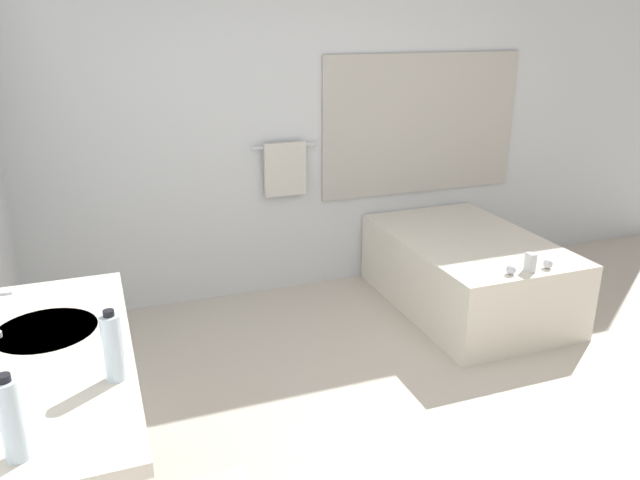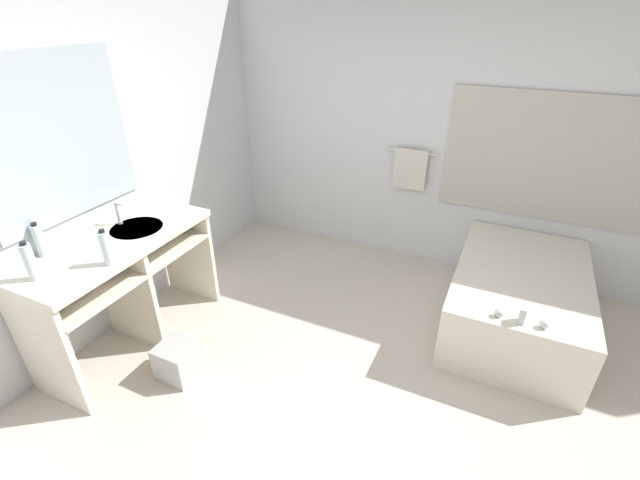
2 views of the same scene
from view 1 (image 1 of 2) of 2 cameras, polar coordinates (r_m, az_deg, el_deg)
The scene contains 6 objects.
ground_plane at distance 3.43m, azimuth 13.60°, elevation -17.66°, with size 16.00×16.00×0.00m, color beige.
wall_back_with_blinds at distance 4.79m, azimuth 0.27°, elevation 11.26°, with size 7.40×0.13×2.70m.
vanity_counter at distance 2.60m, azimuth -23.12°, elevation -14.11°, with size 0.61×1.42×0.92m.
bathtub at distance 4.73m, azimuth 13.24°, elevation -2.56°, with size 1.00×1.55×0.66m.
water_bottle_1 at distance 2.17m, azimuth -18.42°, elevation -9.26°, with size 0.07×0.07×0.25m.
water_bottle_2 at distance 1.91m, azimuth -26.36°, elevation -14.50°, with size 0.07×0.07×0.26m.
Camera 1 is at (-1.64, -2.21, 2.06)m, focal length 35.00 mm.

